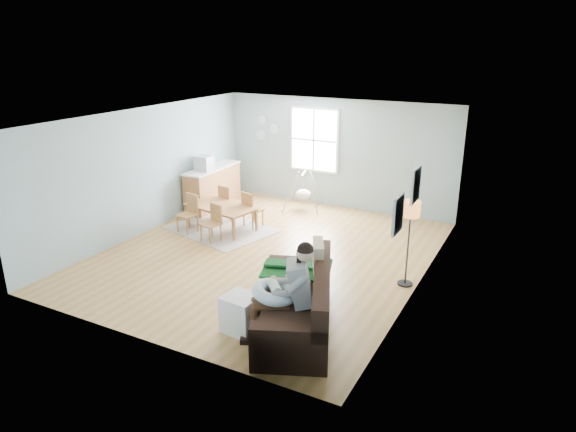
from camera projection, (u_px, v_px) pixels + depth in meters
The scene contains 22 objects.
room at pixel (265, 132), 9.42m from camera, with size 8.40×9.40×3.90m.
window at pixel (314, 140), 12.83m from camera, with size 1.32×0.08×1.62m.
pictures at pixel (407, 199), 7.42m from camera, with size 0.05×1.34×0.74m.
wall_plates at pixel (266, 128), 13.39m from camera, with size 0.67×0.02×0.66m.
sofa at pixel (300, 307), 7.49m from camera, with size 1.82×2.54×0.94m.
green_throw at pixel (297, 268), 8.14m from camera, with size 1.06×0.85×0.04m, color #125124.
beige_pillow at pixel (318, 259), 7.88m from camera, with size 0.15×0.55×0.55m, color tan.
father at pixel (287, 289), 7.03m from camera, with size 1.10×0.82×1.49m.
nursing_pillow at pixel (275, 292), 7.07m from camera, with size 0.64×0.64×0.17m, color silver.
infant at pixel (274, 286), 7.08m from camera, with size 0.33×0.37×0.15m.
toddler at pixel (295, 271), 7.55m from camera, with size 0.65×0.50×0.97m.
floor_lamp at pixel (411, 216), 8.52m from camera, with size 0.31×0.31×1.52m.
storage_cube at pixel (241, 313), 7.43m from camera, with size 0.54×0.49×0.55m.
rug at pixel (221, 229), 11.51m from camera, with size 2.21×1.68×0.01m, color #A39D95.
dining_table at pixel (221, 218), 11.42m from camera, with size 1.57×0.88×0.55m, color brown.
chair_sw at pixel (189, 211), 11.23m from camera, with size 0.45×0.45×0.85m.
chair_se at pixel (213, 221), 10.73m from camera, with size 0.44×0.44×0.80m.
chair_nw at pixel (227, 201), 11.99m from camera, with size 0.44×0.44×0.83m.
chair_ne at pixel (251, 208), 11.49m from camera, with size 0.47×0.47×0.83m.
counter at pixel (213, 187), 12.88m from camera, with size 0.59×1.86×1.03m.
monitor at pixel (204, 163), 12.35m from camera, with size 0.39×0.37×0.35m.
baby_swing at pixel (303, 193), 12.72m from camera, with size 1.13×1.14×0.93m.
Camera 1 is at (4.73, -8.14, 4.04)m, focal length 32.00 mm.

